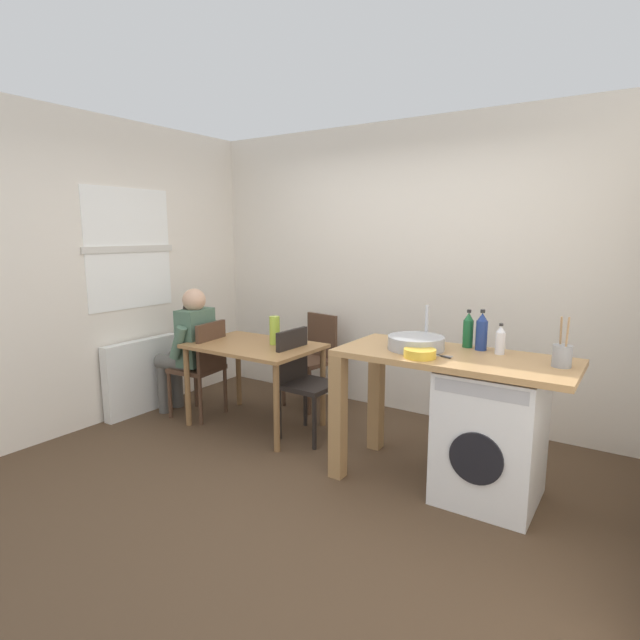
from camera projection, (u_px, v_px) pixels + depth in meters
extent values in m
plane|color=#4C3826|center=(295.00, 479.00, 3.53)|extent=(5.46, 5.46, 0.00)
cube|color=silver|center=(404.00, 270.00, 4.74)|extent=(4.60, 0.10, 2.70)
cube|color=silver|center=(98.00, 273.00, 4.46)|extent=(0.10, 3.80, 2.70)
cube|color=white|center=(129.00, 249.00, 4.65)|extent=(0.01, 0.90, 1.10)
cube|color=beige|center=(130.00, 249.00, 4.64)|extent=(0.02, 0.96, 0.06)
cube|color=white|center=(143.00, 376.00, 4.81)|extent=(0.10, 0.80, 0.70)
cube|color=#9E7042|center=(254.00, 346.00, 4.40)|extent=(1.10, 0.76, 0.03)
cylinder|color=brown|center=(187.00, 387.00, 4.46)|extent=(0.05, 0.05, 0.71)
cylinder|color=brown|center=(276.00, 408.00, 3.92)|extent=(0.05, 0.05, 0.71)
cylinder|color=brown|center=(238.00, 370.00, 5.00)|extent=(0.05, 0.05, 0.71)
cylinder|color=brown|center=(323.00, 387.00, 4.46)|extent=(0.05, 0.05, 0.71)
cube|color=#4C3323|center=(197.00, 369.00, 4.70)|extent=(0.44, 0.44, 0.04)
cube|color=#4C3323|center=(211.00, 347.00, 4.58)|extent=(0.08, 0.38, 0.45)
cylinder|color=#4C3323|center=(170.00, 394.00, 4.66)|extent=(0.04, 0.04, 0.45)
cylinder|color=#4C3323|center=(196.00, 384.00, 4.97)|extent=(0.04, 0.04, 0.45)
cylinder|color=#4C3323|center=(200.00, 400.00, 4.50)|extent=(0.04, 0.04, 0.45)
cylinder|color=#4C3323|center=(225.00, 389.00, 4.81)|extent=(0.04, 0.04, 0.45)
cube|color=black|center=(309.00, 385.00, 4.19)|extent=(0.41, 0.41, 0.04)
cube|color=black|center=(292.00, 356.00, 4.25)|extent=(0.05, 0.38, 0.45)
cylinder|color=black|center=(339.00, 409.00, 4.27)|extent=(0.04, 0.04, 0.45)
cylinder|color=black|center=(314.00, 422.00, 3.98)|extent=(0.04, 0.04, 0.45)
cylinder|color=black|center=(305.00, 401.00, 4.47)|extent=(0.04, 0.04, 0.45)
cylinder|color=black|center=(279.00, 413.00, 4.18)|extent=(0.04, 0.04, 0.45)
cube|color=#4C3323|center=(309.00, 361.00, 4.96)|extent=(0.47, 0.47, 0.04)
cube|color=#4C3323|center=(322.00, 336.00, 5.05)|extent=(0.38, 0.11, 0.45)
cylinder|color=#4C3323|center=(309.00, 391.00, 4.75)|extent=(0.04, 0.04, 0.45)
cylinder|color=#4C3323|center=(284.00, 383.00, 5.00)|extent=(0.04, 0.04, 0.45)
cylinder|color=#4C3323|center=(335.00, 383.00, 5.01)|extent=(0.04, 0.04, 0.45)
cylinder|color=#4C3323|center=(310.00, 376.00, 5.25)|extent=(0.04, 0.04, 0.45)
cylinder|color=#595651|center=(164.00, 389.00, 4.81)|extent=(0.11, 0.11, 0.45)
cylinder|color=#595651|center=(177.00, 384.00, 4.97)|extent=(0.11, 0.11, 0.45)
cylinder|color=#595651|center=(175.00, 363.00, 4.69)|extent=(0.41, 0.18, 0.14)
cylinder|color=#595651|center=(188.00, 359.00, 4.85)|extent=(0.41, 0.18, 0.14)
cube|color=#4C6B56|center=(196.00, 337.00, 4.65)|extent=(0.24, 0.36, 0.52)
cylinder|color=#4C6B56|center=(178.00, 343.00, 4.47)|extent=(0.20, 0.11, 0.31)
cylinder|color=#4C6B56|center=(209.00, 334.00, 4.84)|extent=(0.20, 0.11, 0.31)
sphere|color=tan|center=(194.00, 300.00, 4.59)|extent=(0.21, 0.21, 0.21)
sphere|color=black|center=(189.00, 309.00, 4.63)|extent=(0.12, 0.12, 0.12)
cube|color=tan|center=(454.00, 357.00, 3.28)|extent=(1.50, 0.68, 0.04)
cube|color=#A07749|center=(338.00, 417.00, 3.50)|extent=(0.10, 0.10, 0.88)
cube|color=#A07749|center=(376.00, 395.00, 3.97)|extent=(0.10, 0.10, 0.88)
cube|color=white|center=(491.00, 435.00, 3.21)|extent=(0.60, 0.60, 0.86)
cylinder|color=black|center=(476.00, 459.00, 2.97)|extent=(0.32, 0.02, 0.32)
cube|color=#B2B2B7|center=(480.00, 391.00, 2.90)|extent=(0.54, 0.01, 0.08)
cylinder|color=#9EA0A5|center=(416.00, 343.00, 3.41)|extent=(0.38, 0.38, 0.09)
cylinder|color=#B2B2B7|center=(427.00, 325.00, 3.54)|extent=(0.02, 0.02, 0.28)
cylinder|color=#19592D|center=(468.00, 334.00, 3.46)|extent=(0.07, 0.07, 0.19)
cone|color=#19592D|center=(469.00, 316.00, 3.44)|extent=(0.06, 0.06, 0.05)
cylinder|color=#262626|center=(469.00, 311.00, 3.43)|extent=(0.03, 0.03, 0.02)
cylinder|color=navy|center=(481.00, 336.00, 3.38)|extent=(0.08, 0.08, 0.20)
cone|color=navy|center=(482.00, 317.00, 3.36)|extent=(0.07, 0.07, 0.06)
cylinder|color=#262626|center=(483.00, 311.00, 3.35)|extent=(0.03, 0.03, 0.02)
cylinder|color=silver|center=(500.00, 343.00, 3.27)|extent=(0.06, 0.06, 0.15)
cone|color=silver|center=(501.00, 329.00, 3.25)|extent=(0.06, 0.06, 0.04)
cylinder|color=#262626|center=(501.00, 325.00, 3.25)|extent=(0.02, 0.02, 0.02)
cylinder|color=gold|center=(420.00, 353.00, 3.19)|extent=(0.20, 0.20, 0.06)
cylinder|color=olive|center=(420.00, 351.00, 3.18)|extent=(0.16, 0.16, 0.03)
cylinder|color=gray|center=(562.00, 356.00, 2.96)|extent=(0.11, 0.11, 0.13)
cylinder|color=#99724C|center=(561.00, 331.00, 2.95)|extent=(0.01, 0.04, 0.18)
cylinder|color=#99724C|center=(568.00, 333.00, 2.91)|extent=(0.01, 0.05, 0.18)
cylinder|color=#A8C63D|center=(275.00, 330.00, 4.37)|extent=(0.09, 0.09, 0.25)
cube|color=#B2B2B7|center=(441.00, 356.00, 3.22)|extent=(0.15, 0.06, 0.01)
cube|color=#262628|center=(441.00, 356.00, 3.22)|extent=(0.15, 0.06, 0.01)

